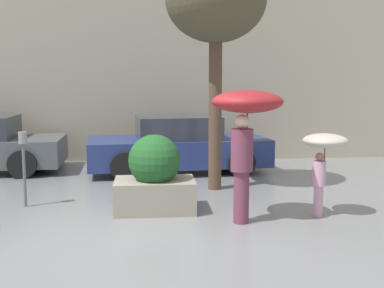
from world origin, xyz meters
The scene contains 8 objects.
ground_plane centered at (0.00, 0.00, 0.00)m, with size 40.00×40.00×0.00m, color slate.
building_facade centered at (0.00, 6.50, 3.00)m, with size 18.00×0.30×6.00m.
planter_box centered at (0.37, 1.28, 0.55)m, with size 1.30×0.87×1.25m.
person_adult centered at (1.72, 0.57, 1.58)m, with size 1.05×1.05×1.97m.
person_child centered at (2.98, 0.74, 1.06)m, with size 0.70×0.70×1.30m.
parked_car_near centered at (0.95, 4.74, 0.60)m, with size 4.28×2.36×1.30m.
street_tree centered at (1.56, 2.78, 3.56)m, with size 1.91×1.91×4.44m.
parking_meter centered at (-1.80, 1.73, 0.91)m, with size 0.14×0.14×1.27m.
Camera 1 is at (0.31, -6.40, 2.09)m, focal length 45.00 mm.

